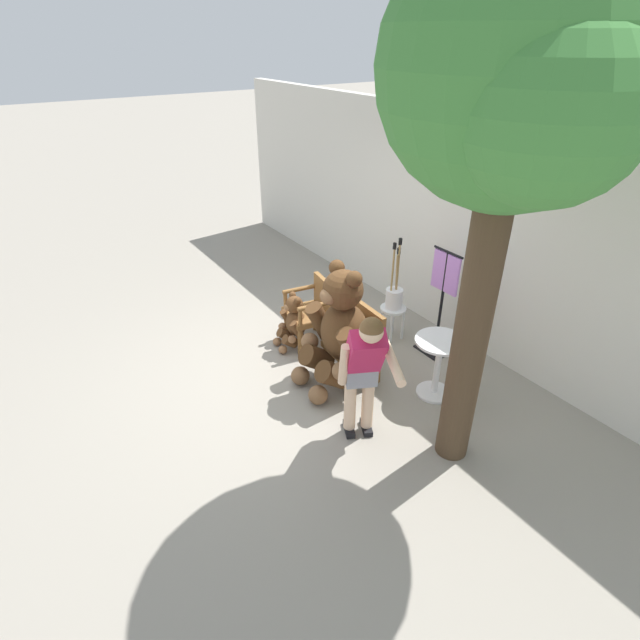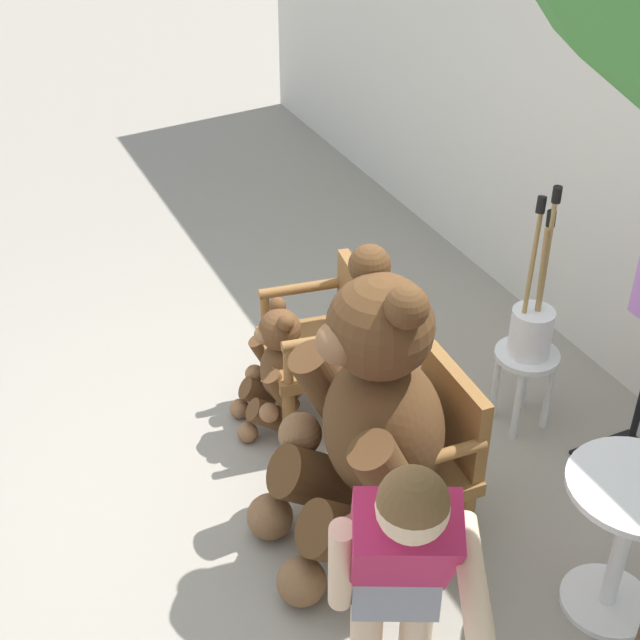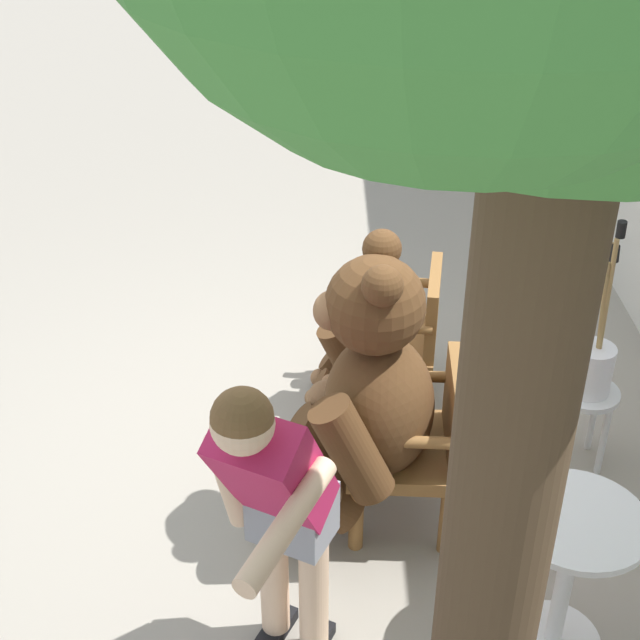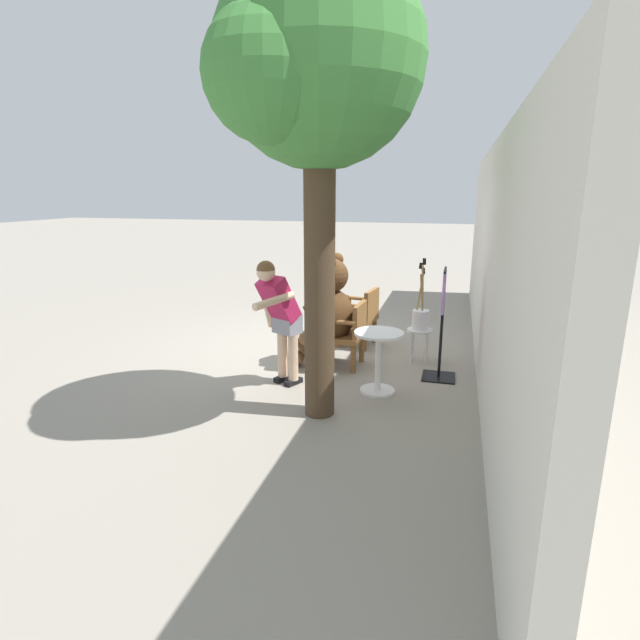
{
  "view_description": "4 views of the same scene",
  "coord_description": "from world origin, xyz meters",
  "px_view_note": "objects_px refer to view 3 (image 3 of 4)",
  "views": [
    {
      "loc": [
        4.26,
        -2.36,
        3.58
      ],
      "look_at": [
        0.4,
        0.21,
        0.87
      ],
      "focal_mm": 28.0,
      "sensor_mm": 36.0,
      "label": 1
    },
    {
      "loc": [
        3.0,
        -1.0,
        3.19
      ],
      "look_at": [
        -0.18,
        0.49,
        0.83
      ],
      "focal_mm": 50.0,
      "sensor_mm": 36.0,
      "label": 2
    },
    {
      "loc": [
        3.75,
        0.22,
        3.14
      ],
      "look_at": [
        0.07,
        0.21,
        0.88
      ],
      "focal_mm": 50.0,
      "sensor_mm": 36.0,
      "label": 3
    },
    {
      "loc": [
        6.62,
        1.98,
        2.26
      ],
      "look_at": [
        0.39,
        0.28,
        0.58
      ],
      "focal_mm": 28.0,
      "sensor_mm": 36.0,
      "label": 4
    }
  ],
  "objects_px": {
    "white_stool": "(583,406)",
    "round_side_table": "(567,567)",
    "wooden_chair_right": "(416,441)",
    "teddy_bear_small": "(350,347)",
    "brush_bucket": "(592,361)",
    "teddy_bear_large": "(362,395)",
    "person_visitor": "(276,500)",
    "wooden_chair_left": "(401,334)"
  },
  "relations": [
    {
      "from": "person_visitor",
      "to": "white_stool",
      "type": "xyz_separation_m",
      "value": [
        -1.29,
        1.52,
        -0.55
      ]
    },
    {
      "from": "teddy_bear_small",
      "to": "brush_bucket",
      "type": "xyz_separation_m",
      "value": [
        0.55,
        1.19,
        0.28
      ]
    },
    {
      "from": "wooden_chair_left",
      "to": "teddy_bear_small",
      "type": "bearing_deg",
      "value": -93.25
    },
    {
      "from": "wooden_chair_right",
      "to": "round_side_table",
      "type": "relative_size",
      "value": 1.19
    },
    {
      "from": "wooden_chair_left",
      "to": "round_side_table",
      "type": "height_order",
      "value": "wooden_chair_left"
    },
    {
      "from": "teddy_bear_small",
      "to": "brush_bucket",
      "type": "height_order",
      "value": "brush_bucket"
    },
    {
      "from": "wooden_chair_right",
      "to": "round_side_table",
      "type": "bearing_deg",
      "value": 34.74
    },
    {
      "from": "wooden_chair_right",
      "to": "person_visitor",
      "type": "height_order",
      "value": "person_visitor"
    },
    {
      "from": "teddy_bear_small",
      "to": "round_side_table",
      "type": "bearing_deg",
      "value": 25.21
    },
    {
      "from": "person_visitor",
      "to": "teddy_bear_large",
      "type": "bearing_deg",
      "value": 158.48
    },
    {
      "from": "teddy_bear_small",
      "to": "white_stool",
      "type": "bearing_deg",
      "value": 65.28
    },
    {
      "from": "wooden_chair_left",
      "to": "round_side_table",
      "type": "relative_size",
      "value": 1.19
    },
    {
      "from": "wooden_chair_right",
      "to": "teddy_bear_small",
      "type": "relative_size",
      "value": 1.15
    },
    {
      "from": "wooden_chair_left",
      "to": "brush_bucket",
      "type": "height_order",
      "value": "brush_bucket"
    },
    {
      "from": "teddy_bear_small",
      "to": "white_stool",
      "type": "relative_size",
      "value": 1.62
    },
    {
      "from": "teddy_bear_large",
      "to": "person_visitor",
      "type": "height_order",
      "value": "person_visitor"
    },
    {
      "from": "teddy_bear_large",
      "to": "person_visitor",
      "type": "relative_size",
      "value": 0.97
    },
    {
      "from": "teddy_bear_small",
      "to": "person_visitor",
      "type": "xyz_separation_m",
      "value": [
        1.84,
        -0.33,
        0.54
      ]
    },
    {
      "from": "person_visitor",
      "to": "white_stool",
      "type": "relative_size",
      "value": 3.3
    },
    {
      "from": "wooden_chair_left",
      "to": "teddy_bear_large",
      "type": "bearing_deg",
      "value": -15.51
    },
    {
      "from": "teddy_bear_large",
      "to": "teddy_bear_small",
      "type": "relative_size",
      "value": 1.98
    },
    {
      "from": "brush_bucket",
      "to": "round_side_table",
      "type": "relative_size",
      "value": 1.32
    },
    {
      "from": "person_visitor",
      "to": "wooden_chair_right",
      "type": "bearing_deg",
      "value": 145.2
    },
    {
      "from": "person_visitor",
      "to": "round_side_table",
      "type": "height_order",
      "value": "person_visitor"
    },
    {
      "from": "brush_bucket",
      "to": "teddy_bear_large",
      "type": "bearing_deg",
      "value": -70.85
    },
    {
      "from": "round_side_table",
      "to": "wooden_chair_right",
      "type": "bearing_deg",
      "value": -145.26
    },
    {
      "from": "teddy_bear_small",
      "to": "brush_bucket",
      "type": "relative_size",
      "value": 0.78
    },
    {
      "from": "wooden_chair_right",
      "to": "teddy_bear_small",
      "type": "bearing_deg",
      "value": -163.68
    },
    {
      "from": "teddy_bear_small",
      "to": "brush_bucket",
      "type": "distance_m",
      "value": 1.34
    },
    {
      "from": "wooden_chair_left",
      "to": "person_visitor",
      "type": "height_order",
      "value": "person_visitor"
    },
    {
      "from": "teddy_bear_small",
      "to": "white_stool",
      "type": "xyz_separation_m",
      "value": [
        0.55,
        1.19,
        -0.01
      ]
    },
    {
      "from": "wooden_chair_left",
      "to": "wooden_chair_right",
      "type": "distance_m",
      "value": 0.95
    },
    {
      "from": "white_stool",
      "to": "round_side_table",
      "type": "height_order",
      "value": "round_side_table"
    },
    {
      "from": "wooden_chair_right",
      "to": "brush_bucket",
      "type": "height_order",
      "value": "brush_bucket"
    },
    {
      "from": "wooden_chair_left",
      "to": "round_side_table",
      "type": "distance_m",
      "value": 1.79
    },
    {
      "from": "wooden_chair_left",
      "to": "wooden_chair_right",
      "type": "relative_size",
      "value": 1.0
    },
    {
      "from": "wooden_chair_right",
      "to": "teddy_bear_small",
      "type": "height_order",
      "value": "wooden_chair_right"
    },
    {
      "from": "white_stool",
      "to": "brush_bucket",
      "type": "relative_size",
      "value": 0.48
    },
    {
      "from": "wooden_chair_right",
      "to": "teddy_bear_large",
      "type": "distance_m",
      "value": 0.37
    },
    {
      "from": "wooden_chair_left",
      "to": "person_visitor",
      "type": "bearing_deg",
      "value": -18.48
    },
    {
      "from": "teddy_bear_large",
      "to": "person_visitor",
      "type": "xyz_separation_m",
      "value": [
        0.88,
        -0.35,
        0.18
      ]
    },
    {
      "from": "brush_bucket",
      "to": "round_side_table",
      "type": "height_order",
      "value": "brush_bucket"
    }
  ]
}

